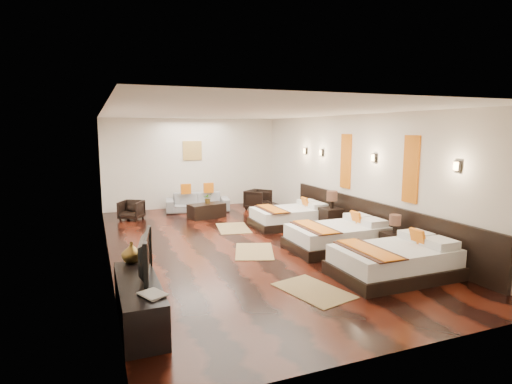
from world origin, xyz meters
name	(u,v)px	position (x,y,z in m)	size (l,w,h in m)	color
floor	(244,244)	(0.00, 0.00, 0.00)	(5.50, 9.50, 0.01)	black
ceiling	(243,113)	(0.00, 0.00, 2.80)	(5.50, 9.50, 0.01)	white
back_wall	(192,163)	(0.00, 4.75, 1.40)	(5.50, 0.01, 2.80)	silver
left_wall	(105,187)	(-2.75, 0.00, 1.40)	(0.01, 9.50, 2.80)	silver
right_wall	(353,175)	(2.75, 0.00, 1.40)	(0.01, 9.50, 2.80)	silver
headboard_panel	(372,221)	(2.71, -0.80, 0.45)	(0.08, 6.60, 0.90)	black
bed_near	(395,261)	(1.70, -2.79, 0.27)	(2.04, 1.28, 0.78)	black
bed_mid	(338,236)	(1.70, -1.03, 0.26)	(1.99, 1.25, 0.76)	black
bed_far	(290,217)	(1.69, 1.17, 0.25)	(1.90, 1.19, 0.72)	black
nightstand_a	(394,242)	(2.44, -1.86, 0.29)	(0.42, 0.42, 0.82)	black
nightstand_b	(331,216)	(2.44, 0.42, 0.34)	(0.49, 0.49, 0.97)	black
jute_mat_near	(313,291)	(0.09, -2.86, 0.01)	(0.75, 1.20, 0.01)	#93784B
jute_mat_mid	(254,251)	(0.01, -0.59, 0.01)	(0.75, 1.20, 0.01)	#93784B
jute_mat_far	(233,228)	(0.25, 1.47, 0.01)	(0.75, 1.20, 0.01)	#93784B
tv_console	(139,302)	(-2.50, -2.94, 0.28)	(0.50, 1.80, 0.55)	black
tv	(140,256)	(-2.45, -2.78, 0.83)	(0.99, 0.13, 0.57)	black
book	(144,297)	(-2.50, -3.53, 0.57)	(0.24, 0.32, 0.03)	black
figurine	(132,252)	(-2.50, -2.13, 0.70)	(0.29, 0.29, 0.30)	brown
sofa	(198,202)	(-0.04, 3.99, 0.27)	(1.87, 0.73, 0.55)	gray
armchair_left	(131,210)	(-2.03, 3.46, 0.27)	(0.57, 0.58, 0.53)	black
armchair_right	(258,200)	(1.76, 3.54, 0.31)	(0.66, 0.68, 0.62)	black
coffee_table	(207,211)	(-0.04, 2.94, 0.20)	(1.00, 0.50, 0.40)	black
table_plant	(208,198)	(0.01, 2.99, 0.54)	(0.26, 0.23, 0.29)	#256020
orange_panel_a	(411,169)	(2.73, -1.90, 1.70)	(0.04, 0.40, 1.30)	#D86014
orange_panel_b	(346,161)	(2.73, 0.30, 1.70)	(0.04, 0.40, 1.30)	#D86014
sconce_near	(457,166)	(2.70, -3.00, 1.85)	(0.07, 0.12, 0.18)	black
sconce_mid	(374,158)	(2.70, -0.80, 1.85)	(0.07, 0.12, 0.18)	black
sconce_far	(322,153)	(2.70, 1.40, 1.85)	(0.07, 0.12, 0.18)	black
sconce_lounge	(305,151)	(2.70, 2.30, 1.85)	(0.07, 0.12, 0.18)	black
gold_artwork	(192,151)	(0.00, 4.73, 1.80)	(0.60, 0.04, 0.60)	#AD873F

